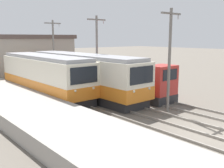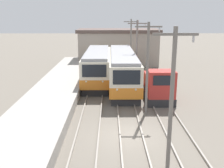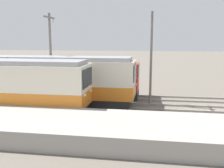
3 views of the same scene
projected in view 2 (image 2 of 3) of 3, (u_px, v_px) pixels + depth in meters
name	position (u px, v px, depth m)	size (l,w,h in m)	color
ground_plane	(128.00, 136.00, 16.82)	(200.00, 200.00, 0.00)	#665E54
platform_left	(30.00, 129.00, 16.66)	(4.50, 54.00, 0.92)	gray
track_left	(88.00, 135.00, 16.79)	(1.54, 60.00, 0.14)	gray
track_center	(131.00, 135.00, 16.81)	(1.54, 60.00, 0.14)	gray
track_right	(178.00, 134.00, 16.83)	(1.54, 60.00, 0.14)	gray
commuter_train_left	(97.00, 68.00, 30.11)	(2.84, 12.22, 3.62)	#28282B
commuter_train_center	(122.00, 70.00, 28.52)	(2.84, 14.55, 3.69)	#28282B
shunting_locomotive	(158.00, 87.00, 23.83)	(2.40, 5.25, 3.00)	#28282B
catenary_mast_near	(172.00, 97.00, 12.08)	(2.00, 0.20, 7.04)	slate
catenary_mast_mid	(147.00, 65.00, 19.93)	(2.00, 0.20, 7.04)	slate
catenary_mast_far	(137.00, 51.00, 27.78)	(2.00, 0.20, 7.04)	slate
catenary_mast_distant	(131.00, 43.00, 35.62)	(2.00, 0.20, 7.04)	slate
station_building	(118.00, 46.00, 41.28)	(12.60, 6.30, 5.45)	gray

